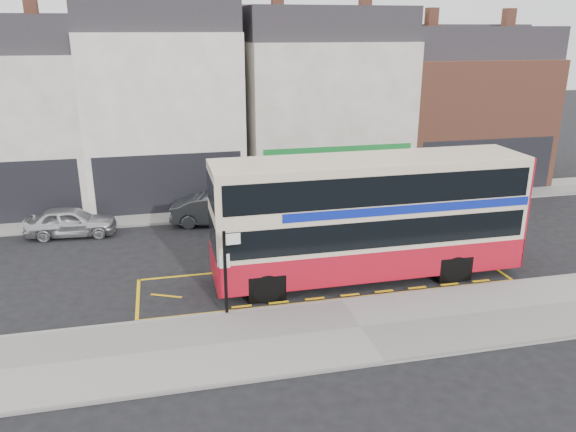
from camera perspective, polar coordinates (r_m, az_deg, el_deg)
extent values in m
plane|color=black|center=(20.38, 5.13, -8.35)|extent=(120.00, 120.00, 0.00)
cube|color=gray|center=(18.43, 7.37, -11.27)|extent=(40.00, 4.00, 0.15)
cube|color=gray|center=(20.03, 5.46, -8.63)|extent=(40.00, 0.15, 0.15)
cube|color=gray|center=(30.23, -1.27, 0.99)|extent=(50.00, 3.00, 0.15)
cube|color=white|center=(33.53, -26.30, 7.75)|extent=(8.00, 8.00, 8.00)
cube|color=#94533B|center=(31.75, -24.67, 18.79)|extent=(0.60, 0.60, 1.20)
cube|color=black|center=(30.24, -27.23, 1.91)|extent=(7.36, 0.06, 3.20)
cube|color=black|center=(30.31, -27.17, 1.56)|extent=(5.60, 0.04, 2.00)
cube|color=white|center=(32.57, -12.47, 9.84)|extent=(8.00, 8.00, 9.00)
cube|color=#28262B|center=(32.24, -13.17, 19.36)|extent=(8.00, 7.20, 1.80)
cube|color=black|center=(29.25, -11.92, 3.10)|extent=(7.36, 0.06, 3.20)
cube|color=black|center=(29.32, -11.90, 2.73)|extent=(5.60, 0.04, 2.00)
cube|color=white|center=(33.91, 3.16, 10.14)|extent=(9.00, 8.00, 8.50)
cube|color=#28262B|center=(33.55, 3.33, 18.88)|extent=(9.00, 7.20, 1.80)
cube|color=#15792C|center=(30.70, 5.13, 4.16)|extent=(8.28, 0.06, 3.20)
cube|color=black|center=(30.77, 5.11, 3.80)|extent=(6.30, 0.04, 2.00)
cube|color=#94533B|center=(37.47, 16.69, 9.43)|extent=(9.00, 8.00, 7.50)
cube|color=#28262B|center=(37.08, 17.37, 16.53)|extent=(9.00, 7.20, 1.80)
cube|color=#94533B|center=(34.92, 14.38, 18.84)|extent=(0.60, 0.60, 1.20)
cube|color=#94533B|center=(37.40, 21.51, 18.12)|extent=(0.60, 0.60, 1.20)
cube|color=black|center=(34.51, 19.55, 4.77)|extent=(8.28, 0.06, 3.20)
cube|color=black|center=(34.57, 19.49, 4.45)|extent=(6.30, 0.04, 2.00)
cube|color=beige|center=(21.29, 8.19, 0.13)|extent=(11.75, 2.71, 4.32)
cube|color=#AC0D1F|center=(21.83, 8.00, -3.79)|extent=(11.79, 2.75, 1.17)
cube|color=#AC0D1F|center=(23.99, 21.35, 1.13)|extent=(0.07, 2.71, 4.32)
cube|color=black|center=(21.38, 8.16, -0.62)|extent=(11.28, 2.77, 1.01)
cube|color=black|center=(20.92, 8.36, 3.53)|extent=(11.28, 2.77, 1.07)
cube|color=#0E1F9B|center=(21.52, 10.91, 1.75)|extent=(9.40, 2.75, 0.32)
cube|color=black|center=(20.18, -7.59, -2.58)|extent=(0.07, 2.45, 1.71)
cube|color=black|center=(19.59, -7.82, 2.52)|extent=(0.07, 2.45, 1.07)
cube|color=black|center=(19.84, -7.68, 0.15)|extent=(0.06, 1.87, 0.37)
cube|color=beige|center=(20.73, 8.46, 5.66)|extent=(11.75, 2.61, 0.13)
cylinder|color=black|center=(19.86, -2.16, -7.31)|extent=(1.07, 0.30, 1.07)
cylinder|color=black|center=(22.04, -3.38, -4.62)|extent=(1.07, 0.30, 1.07)
cylinder|color=black|center=(22.27, 16.57, -5.16)|extent=(1.07, 0.30, 1.07)
cylinder|color=black|center=(24.23, 13.80, -2.95)|extent=(1.07, 0.30, 1.07)
cube|color=black|center=(18.55, -6.39, -5.75)|extent=(0.10, 0.10, 2.89)
cube|color=white|center=(18.15, -5.61, -2.33)|extent=(0.52, 0.07, 0.42)
cube|color=white|center=(18.45, -6.46, -4.59)|extent=(0.34, 0.05, 0.48)
imported|color=silver|center=(27.84, -21.18, -0.54)|extent=(4.14, 1.88, 1.38)
imported|color=#3C4043|center=(27.67, -7.11, 0.63)|extent=(4.76, 2.45, 1.49)
imported|color=white|center=(31.95, 18.01, 2.30)|extent=(5.48, 3.08, 1.50)
cylinder|color=#342617|center=(33.97, 14.08, 3.81)|extent=(0.24, 0.24, 1.75)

